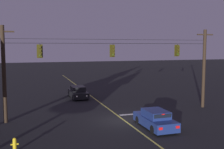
{
  "coord_description": "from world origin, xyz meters",
  "views": [
    {
      "loc": [
        -7.78,
        -21.05,
        6.12
      ],
      "look_at": [
        0.0,
        3.28,
        3.52
      ],
      "focal_mm": 44.05,
      "sensor_mm": 36.0,
      "label": 1
    }
  ],
  "objects_px": {
    "car_waiting_near_lane": "(155,119)",
    "fire_hydrant": "(15,144)",
    "traffic_light_centre": "(178,51)",
    "car_oncoming_lead": "(78,93)",
    "traffic_light_leftmost": "(40,51)",
    "traffic_light_left_inner": "(113,51)"
  },
  "relations": [
    {
      "from": "traffic_light_left_inner",
      "to": "fire_hydrant",
      "type": "height_order",
      "value": "traffic_light_left_inner"
    },
    {
      "from": "traffic_light_leftmost",
      "to": "traffic_light_centre",
      "type": "relative_size",
      "value": 1.0
    },
    {
      "from": "car_waiting_near_lane",
      "to": "fire_hydrant",
      "type": "distance_m",
      "value": 10.12
    },
    {
      "from": "car_waiting_near_lane",
      "to": "fire_hydrant",
      "type": "bearing_deg",
      "value": -169.72
    },
    {
      "from": "fire_hydrant",
      "to": "car_oncoming_lead",
      "type": "bearing_deg",
      "value": 66.81
    },
    {
      "from": "car_waiting_near_lane",
      "to": "car_oncoming_lead",
      "type": "height_order",
      "value": "same"
    },
    {
      "from": "traffic_light_left_inner",
      "to": "traffic_light_centre",
      "type": "distance_m",
      "value": 6.55
    },
    {
      "from": "car_oncoming_lead",
      "to": "fire_hydrant",
      "type": "distance_m",
      "value": 17.04
    },
    {
      "from": "car_waiting_near_lane",
      "to": "car_oncoming_lead",
      "type": "xyz_separation_m",
      "value": [
        -3.25,
        13.86,
        -0.0
      ]
    },
    {
      "from": "traffic_light_centre",
      "to": "traffic_light_left_inner",
      "type": "bearing_deg",
      "value": 180.0
    },
    {
      "from": "traffic_light_centre",
      "to": "car_oncoming_lead",
      "type": "height_order",
      "value": "traffic_light_centre"
    },
    {
      "from": "traffic_light_centre",
      "to": "fire_hydrant",
      "type": "distance_m",
      "value": 17.12
    },
    {
      "from": "traffic_light_left_inner",
      "to": "car_waiting_near_lane",
      "type": "bearing_deg",
      "value": -70.93
    },
    {
      "from": "traffic_light_left_inner",
      "to": "fire_hydrant",
      "type": "distance_m",
      "value": 11.93
    },
    {
      "from": "traffic_light_centre",
      "to": "car_waiting_near_lane",
      "type": "height_order",
      "value": "traffic_light_centre"
    },
    {
      "from": "traffic_light_left_inner",
      "to": "car_oncoming_lead",
      "type": "bearing_deg",
      "value": 99.69
    },
    {
      "from": "traffic_light_leftmost",
      "to": "car_waiting_near_lane",
      "type": "height_order",
      "value": "traffic_light_leftmost"
    },
    {
      "from": "traffic_light_leftmost",
      "to": "traffic_light_left_inner",
      "type": "distance_m",
      "value": 6.3
    },
    {
      "from": "traffic_light_leftmost",
      "to": "traffic_light_left_inner",
      "type": "bearing_deg",
      "value": 0.0
    },
    {
      "from": "traffic_light_centre",
      "to": "car_waiting_near_lane",
      "type": "bearing_deg",
      "value": -133.81
    },
    {
      "from": "car_oncoming_lead",
      "to": "traffic_light_left_inner",
      "type": "bearing_deg",
      "value": -80.31
    },
    {
      "from": "car_waiting_near_lane",
      "to": "car_oncoming_lead",
      "type": "bearing_deg",
      "value": 103.18
    }
  ]
}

